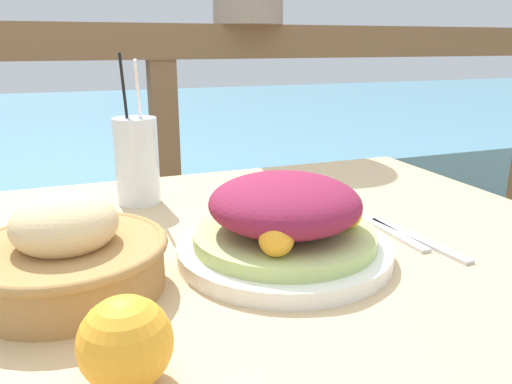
# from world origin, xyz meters

# --- Properties ---
(patio_table) EXTENTS (0.95, 0.79, 0.74)m
(patio_table) POSITION_xyz_m (0.00, 0.00, 0.63)
(patio_table) COLOR tan
(patio_table) RESTS_ON ground_plane
(railing_fence) EXTENTS (2.80, 0.08, 1.06)m
(railing_fence) POSITION_xyz_m (0.00, 0.76, 0.79)
(railing_fence) COLOR brown
(railing_fence) RESTS_ON ground_plane
(sea_backdrop) EXTENTS (12.00, 4.00, 0.50)m
(sea_backdrop) POSITION_xyz_m (0.00, 3.26, 0.25)
(sea_backdrop) COLOR #568EA8
(sea_backdrop) RESTS_ON ground_plane
(salad_plate) EXTENTS (0.28, 0.28, 0.11)m
(salad_plate) POSITION_xyz_m (-0.00, -0.06, 0.79)
(salad_plate) COLOR white
(salad_plate) RESTS_ON patio_table
(drink_glass) EXTENTS (0.07, 0.08, 0.25)m
(drink_glass) POSITION_xyz_m (-0.14, 0.24, 0.82)
(drink_glass) COLOR silver
(drink_glass) RESTS_ON patio_table
(bread_basket) EXTENTS (0.22, 0.22, 0.11)m
(bread_basket) POSITION_xyz_m (-0.26, -0.06, 0.78)
(bread_basket) COLOR #AD7F47
(bread_basket) RESTS_ON patio_table
(fork) EXTENTS (0.02, 0.18, 0.00)m
(fork) POSITION_xyz_m (0.18, -0.03, 0.74)
(fork) COLOR silver
(fork) RESTS_ON patio_table
(knife) EXTENTS (0.04, 0.18, 0.00)m
(knife) POSITION_xyz_m (0.20, -0.08, 0.74)
(knife) COLOR silver
(knife) RESTS_ON patio_table
(orange_near_basket) EXTENTS (0.08, 0.08, 0.08)m
(orange_near_basket) POSITION_xyz_m (-0.22, -0.25, 0.78)
(orange_near_basket) COLOR #F9A328
(orange_near_basket) RESTS_ON patio_table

